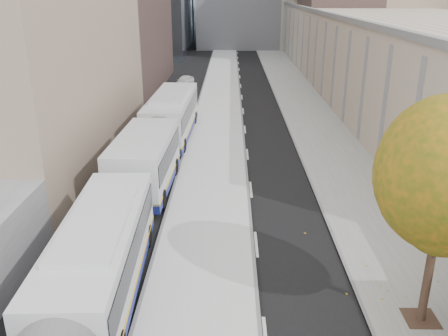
{
  "coord_description": "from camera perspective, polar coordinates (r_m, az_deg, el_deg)",
  "views": [
    {
      "loc": [
        -2.8,
        -0.12,
        10.4
      ],
      "look_at": [
        -3.09,
        20.75,
        2.5
      ],
      "focal_mm": 38.0,
      "sensor_mm": 36.0,
      "label": 1
    }
  ],
  "objects": [
    {
      "name": "bus_platform",
      "position": [
        36.62,
        -0.92,
        4.35
      ],
      "size": [
        4.25,
        150.0,
        0.15
      ],
      "primitive_type": "cube",
      "color": "silver",
      "rests_on": "ground"
    },
    {
      "name": "tree_c",
      "position": [
        15.48,
        25.16,
        -0.75
      ],
      "size": [
        4.2,
        4.2,
        7.28
      ],
      "color": "#301D17",
      "rests_on": "sidewalk"
    },
    {
      "name": "distant_car",
      "position": [
        54.75,
        -4.75,
        10.36
      ],
      "size": [
        2.16,
        3.87,
        1.25
      ],
      "primitive_type": "imported",
      "rotation": [
        0.0,
        0.0,
        -0.2
      ],
      "color": "silver",
      "rests_on": "ground"
    },
    {
      "name": "bus_far",
      "position": [
        31.23,
        -7.42,
        4.41
      ],
      "size": [
        3.31,
        18.98,
        3.15
      ],
      "rotation": [
        0.0,
        0.0,
        -0.03
      ],
      "color": "silver",
      "rests_on": "ground"
    },
    {
      "name": "building_tan",
      "position": [
        66.99,
        17.21,
        14.36
      ],
      "size": [
        18.0,
        92.0,
        8.0
      ],
      "primitive_type": "cube",
      "color": "tan",
      "rests_on": "ground"
    },
    {
      "name": "bus_near",
      "position": [
        14.46,
        -18.02,
        -18.08
      ],
      "size": [
        3.19,
        17.35,
        2.88
      ],
      "rotation": [
        0.0,
        0.0,
        0.04
      ],
      "color": "silver",
      "rests_on": "ground"
    },
    {
      "name": "sidewalk",
      "position": [
        37.27,
        11.51,
        4.16
      ],
      "size": [
        4.75,
        150.0,
        0.08
      ],
      "primitive_type": "cube",
      "color": "gray",
      "rests_on": "ground"
    }
  ]
}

